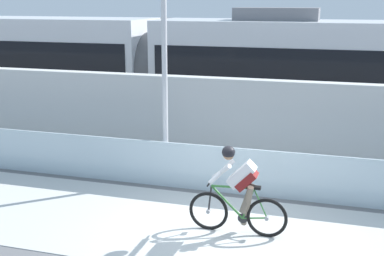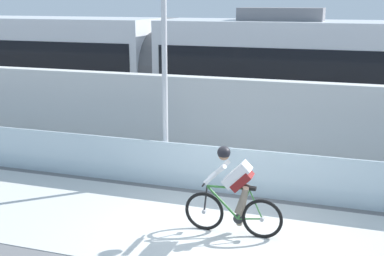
{
  "view_description": "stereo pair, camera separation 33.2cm",
  "coord_description": "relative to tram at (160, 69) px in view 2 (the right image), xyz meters",
  "views": [
    {
      "loc": [
        1.9,
        -8.14,
        4.06
      ],
      "look_at": [
        -1.19,
        2.35,
        1.25
      ],
      "focal_mm": 47.2,
      "sensor_mm": 36.0,
      "label": 1
    },
    {
      "loc": [
        2.21,
        -8.04,
        4.06
      ],
      "look_at": [
        -1.19,
        2.35,
        1.25
      ],
      "focal_mm": 47.2,
      "sensor_mm": 36.0,
      "label": 2
    }
  ],
  "objects": [
    {
      "name": "tram",
      "position": [
        0.0,
        0.0,
        0.0
      ],
      "size": [
        22.56,
        2.54,
        3.81
      ],
      "color": "silver",
      "rests_on": "ground"
    },
    {
      "name": "cyclist_on_bike",
      "position": [
        4.09,
        -6.85,
        -1.11
      ],
      "size": [
        1.77,
        0.58,
        1.61
      ],
      "color": "black",
      "rests_on": "ground"
    },
    {
      "name": "tram_rail_far",
      "position": [
        3.75,
        0.72,
        -1.89
      ],
      "size": [
        32.0,
        0.08,
        0.01
      ],
      "primitive_type": "cube",
      "color": "#595654",
      "rests_on": "ground"
    },
    {
      "name": "glass_parapet",
      "position": [
        3.75,
        -5.0,
        -1.38
      ],
      "size": [
        32.0,
        0.05,
        1.02
      ],
      "primitive_type": "cube",
      "color": "silver",
      "rests_on": "ground"
    },
    {
      "name": "ground_plane",
      "position": [
        3.75,
        -6.85,
        -1.89
      ],
      "size": [
        200.0,
        200.0,
        0.0
      ],
      "primitive_type": "plane",
      "color": "slate"
    },
    {
      "name": "tram_rail_near",
      "position": [
        3.75,
        -0.72,
        -1.89
      ],
      "size": [
        32.0,
        0.08,
        0.01
      ],
      "primitive_type": "cube",
      "color": "#595654",
      "rests_on": "ground"
    },
    {
      "name": "lamp_post_antenna",
      "position": [
        2.0,
        -4.7,
        1.4
      ],
      "size": [
        0.28,
        0.28,
        5.2
      ],
      "color": "gray",
      "rests_on": "ground"
    },
    {
      "name": "bike_path_deck",
      "position": [
        3.75,
        -6.85,
        -1.89
      ],
      "size": [
        32.0,
        3.2,
        0.01
      ],
      "primitive_type": "cube",
      "color": "silver",
      "rests_on": "ground"
    },
    {
      "name": "concrete_barrier_wall",
      "position": [
        3.75,
        -3.2,
        -0.79
      ],
      "size": [
        32.0,
        0.36,
        2.2
      ],
      "primitive_type": "cube",
      "color": "silver",
      "rests_on": "ground"
    }
  ]
}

